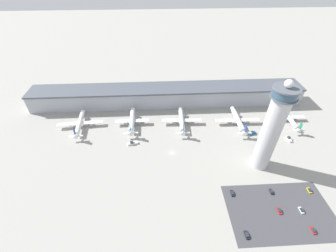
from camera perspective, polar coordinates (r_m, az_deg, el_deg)
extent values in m
plane|color=#9E9B93|center=(176.71, 0.99, -6.80)|extent=(1000.00, 1000.00, 0.00)
cube|color=#A3A8B2|center=(226.29, -0.19, 7.56)|extent=(265.62, 22.00, 17.08)
cube|color=#4C515B|center=(221.55, -0.20, 9.62)|extent=(265.62, 25.00, 1.60)
cylinder|color=#BCBCC1|center=(163.06, 24.37, -2.06)|extent=(12.13, 12.13, 57.42)
cylinder|color=#565B66|center=(147.39, 27.33, 6.52)|extent=(15.63, 15.63, 0.80)
cylinder|color=#334C60|center=(146.09, 27.66, 7.44)|extent=(14.38, 14.38, 4.83)
cylinder|color=#565B66|center=(144.79, 28.00, 8.41)|extent=(15.63, 15.63, 1.00)
sphere|color=white|center=(143.52, 28.35, 9.42)|extent=(4.97, 4.97, 4.97)
cube|color=#424247|center=(161.85, 26.57, -18.78)|extent=(64.00, 40.00, 0.01)
cylinder|color=white|center=(212.12, -21.50, 0.71)|extent=(6.07, 28.82, 3.89)
cone|color=white|center=(224.74, -20.84, 3.23)|extent=(4.15, 3.79, 3.89)
cone|color=white|center=(199.57, -22.27, -2.23)|extent=(3.85, 4.93, 3.50)
cube|color=white|center=(212.96, -21.44, 0.66)|extent=(39.96, 7.43, 0.44)
cylinder|color=#A8A8B2|center=(216.77, -23.44, 0.39)|extent=(2.46, 4.43, 2.14)
cylinder|color=#A8A8B2|center=(212.35, -19.16, 0.77)|extent=(2.46, 4.43, 2.14)
cube|color=navy|center=(195.80, -22.67, -1.30)|extent=(0.51, 2.81, 6.23)
cube|color=white|center=(198.34, -22.36, -2.40)|extent=(11.02, 2.83, 0.24)
cylinder|color=black|center=(224.17, -20.77, 2.13)|extent=(0.28, 0.28, 2.53)
cylinder|color=black|center=(213.11, -20.61, 0.06)|extent=(0.28, 0.28, 2.53)
cylinder|color=black|center=(214.56, -22.01, -0.06)|extent=(0.28, 0.28, 2.53)
cylinder|color=silver|center=(202.29, -9.14, 1.38)|extent=(4.87, 27.00, 4.36)
cone|color=silver|center=(214.69, -8.93, 3.89)|extent=(4.43, 4.01, 4.36)
cone|color=silver|center=(189.83, -9.38, -1.58)|extent=(4.02, 5.31, 3.92)
cube|color=silver|center=(203.17, -9.11, 1.30)|extent=(30.29, 4.97, 0.44)
cylinder|color=#A8A8B2|center=(205.49, -10.81, 1.10)|extent=(2.49, 4.84, 2.40)
cylinder|color=#A8A8B2|center=(204.23, -7.29, 1.27)|extent=(2.49, 4.84, 2.40)
cube|color=#197FB2|center=(185.43, -9.58, -0.46)|extent=(0.35, 2.81, 6.98)
cube|color=silver|center=(188.45, -9.42, -1.77)|extent=(12.24, 2.23, 0.24)
cylinder|color=black|center=(214.13, -8.88, 2.65)|extent=(0.28, 0.28, 2.58)
cylinder|color=black|center=(203.91, -8.19, 0.61)|extent=(0.28, 0.28, 2.58)
cylinder|color=black|center=(204.52, -9.89, 0.53)|extent=(0.28, 0.28, 2.58)
cylinder|color=silver|center=(200.68, 3.47, 1.53)|extent=(5.19, 28.93, 4.11)
cone|color=silver|center=(213.75, 3.19, 4.18)|extent=(4.24, 3.85, 4.11)
cone|color=silver|center=(187.64, 3.80, -1.61)|extent=(3.88, 5.06, 3.70)
cube|color=silver|center=(201.57, 3.45, 1.47)|extent=(35.75, 5.74, 0.44)
cylinder|color=#A8A8B2|center=(202.71, 1.31, 1.34)|extent=(2.43, 4.60, 2.26)
cylinder|color=#A8A8B2|center=(203.80, 5.52, 1.38)|extent=(2.43, 4.60, 2.26)
cube|color=navy|center=(183.45, 3.89, -0.55)|extent=(0.41, 2.81, 6.57)
cube|color=silver|center=(186.33, 3.83, -1.79)|extent=(11.57, 2.43, 0.24)
cylinder|color=black|center=(213.25, 3.21, 2.96)|extent=(0.28, 0.28, 2.71)
cylinder|color=black|center=(202.83, 4.25, 0.73)|extent=(0.28, 0.28, 2.71)
cylinder|color=black|center=(202.41, 2.63, 0.72)|extent=(0.28, 0.28, 2.71)
cylinder|color=white|center=(209.95, 17.33, 1.50)|extent=(4.58, 29.24, 4.31)
cone|color=white|center=(222.52, 16.16, 4.10)|extent=(4.35, 3.92, 4.31)
cone|color=white|center=(197.51, 18.70, -1.55)|extent=(3.93, 5.21, 3.88)
cube|color=white|center=(210.82, 17.25, 1.43)|extent=(39.86, 4.77, 0.44)
cylinder|color=#A8A8B2|center=(209.73, 14.95, 1.27)|extent=(2.42, 4.77, 2.37)
cylinder|color=#A8A8B2|center=(215.21, 19.21, 1.37)|extent=(2.42, 4.77, 2.37)
cube|color=navy|center=(193.36, 19.12, -0.48)|extent=(0.33, 2.80, 6.90)
cube|color=white|center=(196.24, 18.84, -1.72)|extent=(12.10, 2.11, 0.24)
cylinder|color=black|center=(222.04, 16.21, 2.90)|extent=(0.28, 0.28, 2.65)
cylinder|color=black|center=(212.84, 17.94, 0.74)|extent=(0.28, 0.28, 2.65)
cylinder|color=black|center=(210.86, 16.39, 0.70)|extent=(0.28, 0.28, 2.65)
cylinder|color=silver|center=(232.20, 28.29, 1.99)|extent=(3.64, 30.83, 3.58)
cone|color=silver|center=(244.09, 26.63, 4.41)|extent=(3.58, 3.23, 3.58)
cone|color=silver|center=(220.65, 30.17, -0.78)|extent=(3.23, 4.30, 3.22)
cube|color=silver|center=(232.95, 28.18, 1.96)|extent=(30.70, 4.47, 0.44)
cylinder|color=#A8A8B2|center=(231.02, 26.62, 1.87)|extent=(1.98, 3.94, 1.97)
cylinder|color=#A8A8B2|center=(237.53, 29.34, 1.92)|extent=(1.98, 3.94, 1.97)
cube|color=#14704C|center=(217.55, 30.66, 0.02)|extent=(0.31, 2.80, 5.72)
cube|color=silver|center=(219.66, 30.35, -0.92)|extent=(10.02, 2.02, 0.24)
cylinder|color=black|center=(243.63, 26.69, 3.45)|extent=(0.28, 0.28, 2.48)
cylinder|color=black|center=(234.97, 28.61, 1.38)|extent=(0.28, 0.28, 2.48)
cylinder|color=black|center=(232.44, 27.55, 1.36)|extent=(0.28, 0.28, 2.48)
cube|color=black|center=(185.87, -8.89, -4.52)|extent=(7.27, 3.70, 0.12)
cube|color=silver|center=(185.39, -8.92, -4.36)|extent=(8.58, 4.07, 1.53)
cube|color=#232D38|center=(184.42, -9.21, -4.09)|extent=(2.86, 2.59, 1.25)
cube|color=black|center=(212.58, 28.27, -3.10)|extent=(2.49, 5.70, 0.12)
cube|color=silver|center=(212.16, 28.33, -2.96)|extent=(2.63, 6.77, 1.54)
cube|color=#232D38|center=(211.74, 28.36, -2.56)|extent=(2.15, 2.09, 1.26)
cube|color=black|center=(206.08, 20.63, -1.89)|extent=(5.69, 4.23, 0.12)
cube|color=#195699|center=(205.61, 20.68, -1.73)|extent=(6.63, 4.72, 1.63)
cube|color=#232D38|center=(204.31, 20.65, -1.46)|extent=(2.56, 2.72, 1.34)
cube|color=black|center=(163.32, 32.89, -21.42)|extent=(1.82, 3.74, 0.12)
cube|color=red|center=(163.06, 32.93, -21.36)|extent=(1.91, 4.45, 0.79)
cube|color=#232D38|center=(162.46, 33.05, -21.26)|extent=(1.65, 2.46, 0.65)
cube|color=black|center=(168.20, 24.73, -14.98)|extent=(1.83, 3.72, 0.12)
cube|color=black|center=(167.96, 24.76, -14.91)|extent=(1.93, 4.42, 0.76)
cube|color=#232D38|center=(167.38, 24.84, -14.80)|extent=(1.64, 2.46, 0.62)
cube|color=black|center=(167.84, 30.71, -18.00)|extent=(1.75, 3.76, 0.12)
cube|color=silver|center=(167.58, 30.75, -17.93)|extent=(1.83, 4.48, 0.83)
cube|color=#232D38|center=(166.96, 30.86, -17.81)|extent=(1.59, 2.47, 0.68)
cube|color=black|center=(146.55, 19.31, -24.73)|extent=(1.91, 4.04, 0.12)
cube|color=black|center=(146.25, 19.34, -24.67)|extent=(2.00, 4.80, 0.81)
cube|color=#232D38|center=(145.57, 19.42, -24.58)|extent=(1.72, 2.65, 0.67)
cube|color=black|center=(180.46, 32.21, -13.75)|extent=(1.92, 3.68, 0.12)
cube|color=gold|center=(180.22, 32.25, -13.68)|extent=(2.02, 4.37, 0.79)
cube|color=#232D38|center=(179.67, 32.34, -13.56)|extent=(1.72, 2.43, 0.64)
cube|color=black|center=(158.82, 15.98, -16.18)|extent=(1.95, 4.08, 0.12)
cube|color=black|center=(158.57, 16.00, -16.11)|extent=(2.06, 4.85, 0.75)
cube|color=#232D38|center=(157.96, 16.06, -16.00)|extent=(1.74, 2.70, 0.62)
cube|color=black|center=(161.53, 26.39, -18.81)|extent=(1.79, 3.71, 0.12)
cube|color=red|center=(161.26, 26.43, -18.74)|extent=(1.87, 4.41, 0.82)
cube|color=#232D38|center=(160.73, 26.49, -18.57)|extent=(1.64, 2.43, 0.67)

